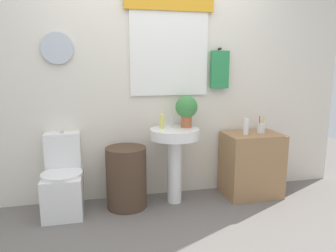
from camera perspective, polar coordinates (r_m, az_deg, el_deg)
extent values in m
plane|color=slate|center=(2.60, 2.41, -21.66)|extent=(8.00, 8.00, 0.00)
cube|color=silver|center=(3.32, -2.74, 9.11)|extent=(4.40, 0.10, 2.60)
cube|color=white|center=(3.29, 0.26, 13.25)|extent=(0.82, 0.03, 0.86)
cube|color=gold|center=(3.34, 0.33, 21.73)|extent=(0.92, 0.04, 0.14)
cylinder|color=silver|center=(3.22, -19.79, 13.36)|extent=(0.30, 0.03, 0.30)
cylinder|color=black|center=(3.45, 9.52, 13.89)|extent=(0.02, 0.06, 0.02)
cube|color=#2D894C|center=(3.42, 9.53, 10.22)|extent=(0.20, 0.05, 0.40)
cube|color=white|center=(3.22, -18.70, -11.69)|extent=(0.36, 0.50, 0.39)
cylinder|color=white|center=(3.09, -19.04, -8.45)|extent=(0.38, 0.38, 0.03)
cube|color=white|center=(3.26, -18.81, -4.36)|extent=(0.34, 0.18, 0.37)
cylinder|color=silver|center=(3.22, -19.02, -1.04)|extent=(0.04, 0.04, 0.02)
cylinder|color=#4C3828|center=(3.17, -7.70, -9.38)|extent=(0.40, 0.40, 0.62)
cylinder|color=white|center=(3.23, 1.20, -8.23)|extent=(0.15, 0.15, 0.68)
cylinder|color=white|center=(3.13, 1.23, -1.42)|extent=(0.50, 0.50, 0.10)
cylinder|color=silver|center=(3.22, 0.72, 0.75)|extent=(0.03, 0.03, 0.10)
cube|color=#9E754C|center=(3.54, 15.14, -6.85)|extent=(0.60, 0.44, 0.70)
cylinder|color=#DBD166|center=(3.13, -1.12, 0.85)|extent=(0.05, 0.05, 0.14)
cylinder|color=#AD5B38|center=(3.20, 3.41, 0.85)|extent=(0.11, 0.11, 0.12)
sphere|color=#3D8442|center=(3.18, 3.44, 3.56)|extent=(0.23, 0.23, 0.23)
cylinder|color=white|center=(3.35, 14.24, -0.13)|extent=(0.05, 0.05, 0.17)
cylinder|color=silver|center=(3.51, 16.80, -0.38)|extent=(0.08, 0.08, 0.10)
cylinder|color=yellow|center=(3.51, 17.13, 0.34)|extent=(0.02, 0.03, 0.18)
cylinder|color=red|center=(3.50, 16.56, 0.34)|extent=(0.01, 0.02, 0.18)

